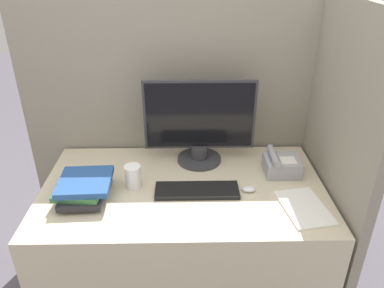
{
  "coord_description": "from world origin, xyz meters",
  "views": [
    {
      "loc": [
        0.01,
        -1.14,
        1.77
      ],
      "look_at": [
        0.04,
        0.44,
        0.94
      ],
      "focal_mm": 35.0,
      "sensor_mm": 36.0,
      "label": 1
    }
  ],
  "objects_px": {
    "coffee_cup": "(133,177)",
    "mouse": "(249,189)",
    "keyboard": "(197,190)",
    "book_stack": "(85,187)",
    "desk_telephone": "(281,165)",
    "monitor": "(200,126)"
  },
  "relations": [
    {
      "from": "keyboard",
      "to": "desk_telephone",
      "type": "bearing_deg",
      "value": 20.89
    },
    {
      "from": "coffee_cup",
      "to": "mouse",
      "type": "bearing_deg",
      "value": -5.17
    },
    {
      "from": "mouse",
      "to": "coffee_cup",
      "type": "distance_m",
      "value": 0.56
    },
    {
      "from": "monitor",
      "to": "keyboard",
      "type": "bearing_deg",
      "value": -94.16
    },
    {
      "from": "coffee_cup",
      "to": "book_stack",
      "type": "relative_size",
      "value": 0.39
    },
    {
      "from": "book_stack",
      "to": "mouse",
      "type": "bearing_deg",
      "value": 1.9
    },
    {
      "from": "monitor",
      "to": "book_stack",
      "type": "height_order",
      "value": "monitor"
    },
    {
      "from": "keyboard",
      "to": "book_stack",
      "type": "relative_size",
      "value": 1.34
    },
    {
      "from": "keyboard",
      "to": "desk_telephone",
      "type": "distance_m",
      "value": 0.47
    },
    {
      "from": "desk_telephone",
      "to": "coffee_cup",
      "type": "bearing_deg",
      "value": -171.34
    },
    {
      "from": "monitor",
      "to": "mouse",
      "type": "height_order",
      "value": "monitor"
    },
    {
      "from": "monitor",
      "to": "desk_telephone",
      "type": "relative_size",
      "value": 3.25
    },
    {
      "from": "keyboard",
      "to": "coffee_cup",
      "type": "bearing_deg",
      "value": 170.09
    },
    {
      "from": "monitor",
      "to": "mouse",
      "type": "distance_m",
      "value": 0.43
    },
    {
      "from": "mouse",
      "to": "monitor",
      "type": "bearing_deg",
      "value": 127.15
    },
    {
      "from": "coffee_cup",
      "to": "keyboard",
      "type": "bearing_deg",
      "value": -9.91
    },
    {
      "from": "keyboard",
      "to": "coffee_cup",
      "type": "xyz_separation_m",
      "value": [
        -0.31,
        0.05,
        0.05
      ]
    },
    {
      "from": "book_stack",
      "to": "desk_telephone",
      "type": "bearing_deg",
      "value": 11.15
    },
    {
      "from": "mouse",
      "to": "book_stack",
      "type": "height_order",
      "value": "book_stack"
    },
    {
      "from": "monitor",
      "to": "mouse",
      "type": "xyz_separation_m",
      "value": [
        0.23,
        -0.3,
        -0.2
      ]
    },
    {
      "from": "desk_telephone",
      "to": "mouse",
      "type": "bearing_deg",
      "value": -139.14
    },
    {
      "from": "book_stack",
      "to": "desk_telephone",
      "type": "xyz_separation_m",
      "value": [
        0.97,
        0.19,
        -0.0
      ]
    }
  ]
}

